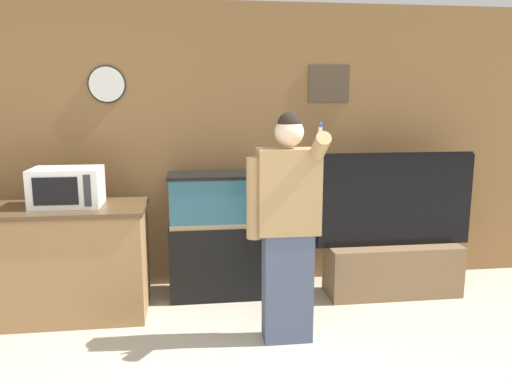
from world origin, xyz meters
name	(u,v)px	position (x,y,z in m)	size (l,w,h in m)	color
wall_back_paneled	(215,147)	(0.00, 2.95, 1.30)	(10.00, 0.08, 2.60)	olive
counter_island	(45,262)	(-1.41, 2.33, 0.46)	(1.63, 0.66, 0.91)	olive
microwave	(67,187)	(-1.20, 2.35, 1.06)	(0.53, 0.37, 0.30)	white
aquarium_on_stand	(218,235)	(0.00, 2.61, 0.56)	(0.87, 0.42, 1.11)	black
tv_on_stand	(393,253)	(1.55, 2.42, 0.38)	(1.43, 0.40, 1.29)	brown
person_standing	(287,225)	(0.44, 1.68, 0.87)	(0.52, 0.39, 1.66)	#424C66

